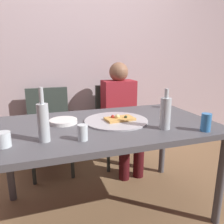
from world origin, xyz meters
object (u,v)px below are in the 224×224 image
at_px(dining_table, 106,133).
at_px(soda_can, 206,122).
at_px(tumbler_near, 168,103).
at_px(chair_right, 117,119).
at_px(wine_bottle, 165,113).
at_px(plate_stack, 63,121).
at_px(pizza_slice_last, 119,118).
at_px(beer_bottle, 43,121).
at_px(guest_in_sweater, 121,111).
at_px(tumbler_far, 4,140).
at_px(pizza_tray, 116,121).
at_px(chair_left, 49,125).
at_px(wine_glass, 83,133).

height_order(dining_table, soda_can, soda_can).
height_order(tumbler_near, chair_right, chair_right).
relative_size(wine_bottle, plate_stack, 1.36).
bearing_deg(soda_can, pizza_slice_last, 140.31).
relative_size(wine_bottle, chair_right, 0.31).
bearing_deg(plate_stack, dining_table, -20.21).
bearing_deg(wine_bottle, soda_can, -28.53).
xyz_separation_m(dining_table, chair_right, (0.39, 0.86, -0.16)).
bearing_deg(pizza_slice_last, beer_bottle, -157.22).
height_order(pizza_slice_last, wine_bottle, wine_bottle).
relative_size(dining_table, tumbler_near, 16.59).
bearing_deg(guest_in_sweater, pizza_slice_last, 67.85).
relative_size(tumbler_far, soda_can, 0.70).
height_order(pizza_tray, tumbler_near, tumbler_near).
height_order(pizza_tray, chair_right, chair_right).
relative_size(wine_bottle, guest_in_sweater, 0.24).
height_order(soda_can, plate_stack, soda_can).
height_order(dining_table, tumbler_far, tumbler_far).
height_order(dining_table, chair_left, chair_left).
distance_m(tumbler_far, chair_left, 1.16).
bearing_deg(wine_bottle, pizza_slice_last, 131.87).
distance_m(dining_table, wine_glass, 0.38).
bearing_deg(chair_right, guest_in_sweater, 90.00).
relative_size(chair_left, chair_right, 1.00).
relative_size(chair_right, guest_in_sweater, 0.77).
distance_m(wine_bottle, beer_bottle, 0.80).
bearing_deg(plate_stack, guest_in_sweater, 40.70).
distance_m(pizza_tray, tumbler_near, 0.68).
height_order(plate_stack, guest_in_sweater, guest_in_sweater).
xyz_separation_m(wine_glass, guest_in_sweater, (0.62, 0.98, -0.16)).
xyz_separation_m(dining_table, tumbler_far, (-0.67, -0.23, 0.12)).
bearing_deg(pizza_tray, tumbler_far, -161.24).
bearing_deg(plate_stack, chair_right, 47.14).
relative_size(pizza_tray, soda_can, 4.01).
xyz_separation_m(pizza_tray, soda_can, (0.50, -0.40, 0.06)).
bearing_deg(tumbler_near, plate_stack, -169.85).
xyz_separation_m(tumbler_near, plate_stack, (-1.01, -0.18, -0.03)).
distance_m(pizza_slice_last, chair_right, 0.92).
xyz_separation_m(pizza_slice_last, wine_glass, (-0.34, -0.29, 0.03)).
height_order(beer_bottle, soda_can, beer_bottle).
bearing_deg(tumbler_far, plate_stack, 42.68).
bearing_deg(dining_table, guest_in_sweater, 61.01).
height_order(beer_bottle, guest_in_sweater, guest_in_sweater).
distance_m(tumbler_near, soda_can, 0.68).
xyz_separation_m(pizza_slice_last, tumbler_far, (-0.78, -0.25, 0.02)).
bearing_deg(wine_bottle, chair_left, 123.31).
relative_size(beer_bottle, guest_in_sweater, 0.28).
bearing_deg(tumbler_far, beer_bottle, 2.97).
bearing_deg(beer_bottle, tumbler_far, -177.03).
bearing_deg(wine_bottle, pizza_tray, 133.48).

